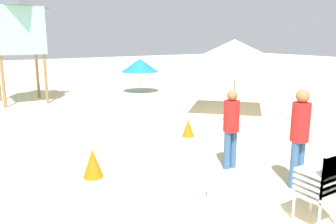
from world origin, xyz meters
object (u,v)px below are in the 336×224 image
(stacked_plastic_chairs, at_px, (324,180))
(traffic_cone_far, at_px, (188,128))
(traffic_cone_near, at_px, (93,163))
(lifeguard_tower, at_px, (17,25))
(cooler_box, at_px, (226,187))
(popup_canopy, at_px, (234,49))
(lifeguard_near_left, at_px, (300,132))
(lifeguard_near_right, at_px, (231,124))
(beach_umbrella_left, at_px, (140,65))

(stacked_plastic_chairs, xyz_separation_m, traffic_cone_far, (0.98, 4.68, -0.46))
(traffic_cone_near, relative_size, traffic_cone_far, 1.19)
(lifeguard_tower, height_order, cooler_box, lifeguard_tower)
(traffic_cone_near, xyz_separation_m, cooler_box, (1.57, -2.06, -0.07))
(stacked_plastic_chairs, height_order, popup_canopy, popup_canopy)
(popup_canopy, xyz_separation_m, cooler_box, (-4.50, -4.81, -2.04))
(lifeguard_near_left, bearing_deg, popup_canopy, 58.69)
(cooler_box, bearing_deg, lifeguard_near_right, 45.66)
(lifeguard_tower, bearing_deg, lifeguard_near_left, -76.33)
(lifeguard_tower, distance_m, beach_umbrella_left, 5.59)
(lifeguard_near_right, height_order, lifeguard_tower, lifeguard_tower)
(popup_canopy, distance_m, traffic_cone_near, 6.95)
(popup_canopy, xyz_separation_m, traffic_cone_far, (-2.92, -1.47, -2.01))
(lifeguard_near_right, relative_size, beach_umbrella_left, 0.91)
(beach_umbrella_left, bearing_deg, cooler_box, -110.22)
(traffic_cone_far, bearing_deg, lifeguard_near_right, -104.27)
(beach_umbrella_left, height_order, traffic_cone_near, beach_umbrella_left)
(lifeguard_near_right, distance_m, cooler_box, 1.60)
(stacked_plastic_chairs, distance_m, lifeguard_near_right, 2.40)
(popup_canopy, relative_size, lifeguard_tower, 0.62)
(beach_umbrella_left, distance_m, traffic_cone_far, 7.82)
(stacked_plastic_chairs, relative_size, lifeguard_near_right, 0.73)
(traffic_cone_far, height_order, cooler_box, traffic_cone_far)
(traffic_cone_far, bearing_deg, beach_umbrella_left, 72.24)
(popup_canopy, xyz_separation_m, traffic_cone_near, (-6.07, -2.75, -1.97))
(stacked_plastic_chairs, distance_m, cooler_box, 1.55)
(cooler_box, bearing_deg, lifeguard_near_left, -12.03)
(traffic_cone_far, relative_size, cooler_box, 0.90)
(lifeguard_near_right, bearing_deg, traffic_cone_far, 75.73)
(beach_umbrella_left, relative_size, traffic_cone_near, 3.20)
(traffic_cone_near, bearing_deg, lifeguard_tower, 88.55)
(lifeguard_near_right, bearing_deg, popup_canopy, 47.22)
(beach_umbrella_left, height_order, cooler_box, beach_umbrella_left)
(lifeguard_near_right, distance_m, popup_canopy, 5.33)
(traffic_cone_near, bearing_deg, popup_canopy, 24.37)
(lifeguard_near_left, distance_m, beach_umbrella_left, 11.30)
(lifeguard_near_right, relative_size, traffic_cone_far, 3.47)
(lifeguard_near_left, height_order, lifeguard_tower, lifeguard_tower)
(popup_canopy, distance_m, traffic_cone_far, 3.84)
(stacked_plastic_chairs, relative_size, beach_umbrella_left, 0.67)
(beach_umbrella_left, bearing_deg, popup_canopy, -84.61)
(lifeguard_near_right, bearing_deg, lifeguard_near_left, -72.88)
(stacked_plastic_chairs, height_order, cooler_box, stacked_plastic_chairs)
(lifeguard_near_left, relative_size, cooler_box, 3.42)
(popup_canopy, height_order, traffic_cone_near, popup_canopy)
(lifeguard_near_left, bearing_deg, lifeguard_tower, 103.67)
(popup_canopy, bearing_deg, cooler_box, -133.12)
(lifeguard_near_right, bearing_deg, stacked_plastic_chairs, -99.32)
(stacked_plastic_chairs, xyz_separation_m, popup_canopy, (3.90, 6.15, 1.55))
(stacked_plastic_chairs, bearing_deg, lifeguard_near_left, 52.90)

